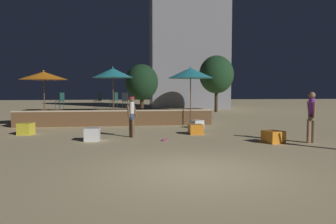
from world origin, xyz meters
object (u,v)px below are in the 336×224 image
(cube_seat_0, at_px, (26,129))
(patio_umbrella_0, at_px, (191,73))
(cube_seat_4, at_px, (197,124))
(bistro_chair_3, at_px, (61,99))
(bistro_chair_1, at_px, (115,99))
(patio_umbrella_2, at_px, (44,76))
(frisbee_disc, at_px, (165,140))
(cube_seat_1, at_px, (92,134))
(person_0, at_px, (311,115))
(background_tree_1, at_px, (216,75))
(person_1, at_px, (132,115))
(bistro_chair_2, at_px, (99,99))
(patio_umbrella_1, at_px, (113,73))
(background_tree_0, at_px, (142,82))
(cube_seat_2, at_px, (196,129))
(bistro_chair_0, at_px, (126,99))
(cube_seat_3, at_px, (273,137))

(cube_seat_0, bearing_deg, patio_umbrella_0, 17.24)
(cube_seat_4, bearing_deg, bistro_chair_3, 160.17)
(bistro_chair_1, bearing_deg, patio_umbrella_2, -32.02)
(bistro_chair_3, distance_m, frisbee_disc, 8.14)
(cube_seat_1, height_order, cube_seat_4, cube_seat_1)
(bistro_chair_1, bearing_deg, frisbee_disc, 44.76)
(person_0, relative_size, bistro_chair_1, 2.01)
(frisbee_disc, relative_size, background_tree_1, 0.05)
(person_1, height_order, bistro_chair_2, bistro_chair_2)
(cube_seat_4, bearing_deg, patio_umbrella_1, 161.37)
(patio_umbrella_0, xyz_separation_m, bistro_chair_2, (-4.87, 2.19, -1.38))
(patio_umbrella_0, xyz_separation_m, cube_seat_1, (-4.67, -4.55, -2.53))
(cube_seat_1, relative_size, bistro_chair_3, 0.63)
(patio_umbrella_2, relative_size, cube_seat_0, 4.39)
(cube_seat_4, bearing_deg, bistro_chair_2, 147.67)
(patio_umbrella_0, distance_m, bistro_chair_3, 7.15)
(patio_umbrella_2, bearing_deg, patio_umbrella_1, -1.73)
(background_tree_0, bearing_deg, patio_umbrella_1, -105.06)
(cube_seat_1, distance_m, frisbee_disc, 2.69)
(bistro_chair_3, distance_m, background_tree_1, 14.66)
(patio_umbrella_1, height_order, background_tree_0, background_tree_0)
(person_1, xyz_separation_m, frisbee_disc, (1.19, -1.04, -0.87))
(patio_umbrella_2, height_order, cube_seat_2, patio_umbrella_2)
(patio_umbrella_2, xyz_separation_m, bistro_chair_0, (4.12, 0.59, -1.22))
(cube_seat_4, xyz_separation_m, bistro_chair_0, (-3.49, 2.09, 1.20))
(patio_umbrella_2, bearing_deg, background_tree_1, 40.00)
(background_tree_1, bearing_deg, patio_umbrella_2, -140.00)
(cube_seat_1, xyz_separation_m, background_tree_1, (9.20, 15.16, 2.99))
(cube_seat_1, xyz_separation_m, cube_seat_2, (4.22, 1.31, -0.03))
(person_0, bearing_deg, person_1, 161.15)
(person_0, relative_size, bistro_chair_0, 2.01)
(cube_seat_2, distance_m, bistro_chair_1, 6.77)
(cube_seat_0, bearing_deg, bistro_chair_0, 39.40)
(patio_umbrella_2, relative_size, cube_seat_2, 5.00)
(frisbee_disc, bearing_deg, cube_seat_2, 46.15)
(patio_umbrella_1, relative_size, background_tree_1, 0.64)
(cube_seat_3, bearing_deg, cube_seat_0, 159.28)
(cube_seat_3, bearing_deg, person_1, 157.17)
(cube_seat_1, distance_m, cube_seat_3, 6.57)
(person_1, bearing_deg, cube_seat_2, -111.36)
(patio_umbrella_1, height_order, cube_seat_1, patio_umbrella_1)
(patio_umbrella_1, height_order, person_0, patio_umbrella_1)
(patio_umbrella_1, relative_size, person_1, 1.91)
(frisbee_disc, bearing_deg, patio_umbrella_2, 135.48)
(bistro_chair_1, relative_size, frisbee_disc, 3.44)
(patio_umbrella_2, relative_size, bistro_chair_0, 3.21)
(background_tree_0, bearing_deg, cube_seat_1, -102.01)
(cube_seat_4, relative_size, background_tree_1, 0.14)
(patio_umbrella_1, relative_size, background_tree_0, 0.81)
(cube_seat_4, distance_m, person_1, 4.42)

